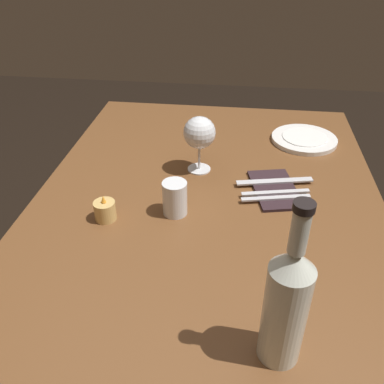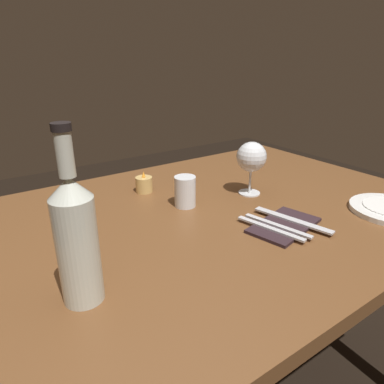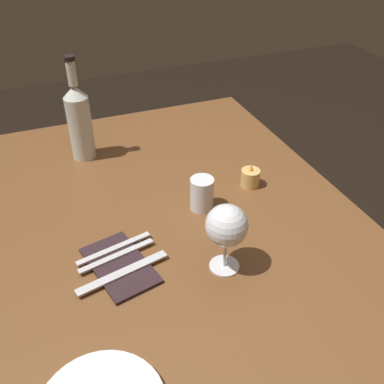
{
  "view_description": "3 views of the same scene",
  "coord_description": "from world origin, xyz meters",
  "px_view_note": "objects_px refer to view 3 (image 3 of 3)",
  "views": [
    {
      "loc": [
        -0.86,
        -0.07,
        1.35
      ],
      "look_at": [
        -0.05,
        0.03,
        0.81
      ],
      "focal_mm": 38.88,
      "sensor_mm": 36.0,
      "label": 1
    },
    {
      "loc": [
        -0.54,
        -0.68,
        1.14
      ],
      "look_at": [
        -0.07,
        -0.01,
        0.81
      ],
      "focal_mm": 32.39,
      "sensor_mm": 36.0,
      "label": 2
    },
    {
      "loc": [
        0.79,
        -0.28,
        1.43
      ],
      "look_at": [
        -0.05,
        0.05,
        0.79
      ],
      "focal_mm": 41.38,
      "sensor_mm": 36.0,
      "label": 3
    }
  ],
  "objects_px": {
    "wine_bottle": "(79,120)",
    "table_knife": "(123,273)",
    "folded_napkin": "(120,265)",
    "fork_outer": "(114,248)",
    "wine_glass_left": "(227,227)",
    "fork_inner": "(117,256)",
    "votive_candle": "(250,178)",
    "water_tumbler": "(202,195)"
  },
  "relations": [
    {
      "from": "wine_bottle",
      "to": "table_knife",
      "type": "height_order",
      "value": "wine_bottle"
    },
    {
      "from": "folded_napkin",
      "to": "fork_outer",
      "type": "bearing_deg",
      "value": 180.0
    },
    {
      "from": "wine_bottle",
      "to": "folded_napkin",
      "type": "xyz_separation_m",
      "value": [
        0.5,
        -0.02,
        -0.12
      ]
    },
    {
      "from": "wine_glass_left",
      "to": "table_knife",
      "type": "height_order",
      "value": "wine_glass_left"
    },
    {
      "from": "fork_outer",
      "to": "fork_inner",
      "type": "bearing_deg",
      "value": 0.0
    },
    {
      "from": "wine_glass_left",
      "to": "fork_inner",
      "type": "bearing_deg",
      "value": -117.06
    },
    {
      "from": "votive_candle",
      "to": "table_knife",
      "type": "height_order",
      "value": "votive_candle"
    },
    {
      "from": "water_tumbler",
      "to": "fork_inner",
      "type": "xyz_separation_m",
      "value": [
        0.11,
        -0.25,
        -0.03
      ]
    },
    {
      "from": "wine_bottle",
      "to": "water_tumbler",
      "type": "distance_m",
      "value": 0.44
    },
    {
      "from": "folded_napkin",
      "to": "table_knife",
      "type": "xyz_separation_m",
      "value": [
        0.03,
        0.0,
        0.01
      ]
    },
    {
      "from": "votive_candle",
      "to": "wine_glass_left",
      "type": "bearing_deg",
      "value": -37.33
    },
    {
      "from": "votive_candle",
      "to": "table_knife",
      "type": "distance_m",
      "value": 0.46
    },
    {
      "from": "votive_candle",
      "to": "table_knife",
      "type": "relative_size",
      "value": 0.32
    },
    {
      "from": "wine_glass_left",
      "to": "water_tumbler",
      "type": "relative_size",
      "value": 1.87
    },
    {
      "from": "wine_bottle",
      "to": "water_tumbler",
      "type": "xyz_separation_m",
      "value": [
        0.37,
        0.23,
        -0.08
      ]
    },
    {
      "from": "votive_candle",
      "to": "fork_outer",
      "type": "height_order",
      "value": "votive_candle"
    },
    {
      "from": "wine_glass_left",
      "to": "fork_inner",
      "type": "relative_size",
      "value": 0.91
    },
    {
      "from": "wine_bottle",
      "to": "table_knife",
      "type": "relative_size",
      "value": 1.47
    },
    {
      "from": "table_knife",
      "to": "fork_inner",
      "type": "bearing_deg",
      "value": 180.0
    },
    {
      "from": "wine_glass_left",
      "to": "folded_napkin",
      "type": "relative_size",
      "value": 0.77
    },
    {
      "from": "water_tumbler",
      "to": "folded_napkin",
      "type": "bearing_deg",
      "value": -62.23
    },
    {
      "from": "fork_inner",
      "to": "table_knife",
      "type": "height_order",
      "value": "same"
    },
    {
      "from": "wine_glass_left",
      "to": "votive_candle",
      "type": "distance_m",
      "value": 0.34
    },
    {
      "from": "wine_glass_left",
      "to": "fork_inner",
      "type": "distance_m",
      "value": 0.26
    },
    {
      "from": "wine_bottle",
      "to": "votive_candle",
      "type": "height_order",
      "value": "wine_bottle"
    },
    {
      "from": "water_tumbler",
      "to": "fork_inner",
      "type": "bearing_deg",
      "value": -66.94
    },
    {
      "from": "fork_inner",
      "to": "wine_glass_left",
      "type": "bearing_deg",
      "value": 62.94
    },
    {
      "from": "wine_bottle",
      "to": "fork_outer",
      "type": "xyz_separation_m",
      "value": [
        0.45,
        -0.02,
        -0.11
      ]
    },
    {
      "from": "table_knife",
      "to": "votive_candle",
      "type": "bearing_deg",
      "value": 116.64
    },
    {
      "from": "votive_candle",
      "to": "wine_bottle",
      "type": "bearing_deg",
      "value": -129.27
    },
    {
      "from": "fork_inner",
      "to": "water_tumbler",
      "type": "bearing_deg",
      "value": 113.06
    },
    {
      "from": "votive_candle",
      "to": "fork_inner",
      "type": "xyz_separation_m",
      "value": [
        0.15,
        -0.41,
        -0.01
      ]
    },
    {
      "from": "water_tumbler",
      "to": "fork_outer",
      "type": "relative_size",
      "value": 0.49
    },
    {
      "from": "folded_napkin",
      "to": "fork_inner",
      "type": "height_order",
      "value": "fork_inner"
    },
    {
      "from": "folded_napkin",
      "to": "water_tumbler",
      "type": "bearing_deg",
      "value": 117.77
    },
    {
      "from": "folded_napkin",
      "to": "table_knife",
      "type": "distance_m",
      "value": 0.03
    },
    {
      "from": "wine_glass_left",
      "to": "water_tumbler",
      "type": "bearing_deg",
      "value": 170.59
    },
    {
      "from": "water_tumbler",
      "to": "votive_candle",
      "type": "distance_m",
      "value": 0.17
    },
    {
      "from": "water_tumbler",
      "to": "wine_glass_left",
      "type": "bearing_deg",
      "value": -9.41
    },
    {
      "from": "folded_napkin",
      "to": "table_knife",
      "type": "bearing_deg",
      "value": 0.0
    },
    {
      "from": "wine_glass_left",
      "to": "fork_inner",
      "type": "xyz_separation_m",
      "value": [
        -0.11,
        -0.21,
        -0.1
      ]
    },
    {
      "from": "wine_bottle",
      "to": "votive_candle",
      "type": "xyz_separation_m",
      "value": [
        0.32,
        0.39,
        -0.1
      ]
    }
  ]
}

